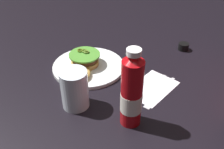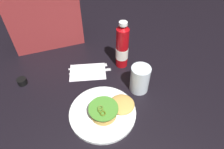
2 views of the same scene
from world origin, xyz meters
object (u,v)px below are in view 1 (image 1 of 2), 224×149
(napkin, at_px, (152,87))
(ketchup_bottle, at_px, (132,93))
(burger_sandwich, at_px, (82,64))
(condiment_cup, at_px, (183,47))
(spoon_utensil, at_px, (140,86))
(dinner_plate, at_px, (89,67))
(fork_utensil, at_px, (158,94))
(butter_knife, at_px, (148,90))
(water_glass, at_px, (75,89))

(napkin, bearing_deg, ketchup_bottle, -1.03)
(burger_sandwich, height_order, ketchup_bottle, ketchup_bottle)
(condiment_cup, distance_m, spoon_utensil, 0.34)
(dinner_plate, bearing_deg, napkin, 89.14)
(spoon_utensil, bearing_deg, napkin, 115.45)
(dinner_plate, bearing_deg, ketchup_bottle, 54.24)
(fork_utensil, bearing_deg, burger_sandwich, -90.14)
(ketchup_bottle, xyz_separation_m, condiment_cup, (-0.50, 0.03, -0.10))
(butter_knife, bearing_deg, water_glass, -47.27)
(fork_utensil, bearing_deg, water_glass, -52.77)
(burger_sandwich, relative_size, butter_knife, 0.94)
(spoon_utensil, xyz_separation_m, butter_knife, (0.01, 0.03, 0.00))
(ketchup_bottle, xyz_separation_m, butter_knife, (-0.16, -0.00, -0.11))
(spoon_utensil, relative_size, fork_utensil, 0.86)
(dinner_plate, relative_size, napkin, 1.53)
(fork_utensil, bearing_deg, dinner_plate, -96.17)
(dinner_plate, bearing_deg, water_glass, 20.48)
(water_glass, relative_size, butter_knife, 0.61)
(burger_sandwich, bearing_deg, fork_utensil, 89.86)
(ketchup_bottle, relative_size, condiment_cup, 5.63)
(water_glass, bearing_deg, butter_knife, 132.73)
(burger_sandwich, relative_size, water_glass, 1.52)
(condiment_cup, xyz_separation_m, spoon_utensil, (0.33, -0.07, -0.01))
(fork_utensil, bearing_deg, butter_knife, -92.88)
(condiment_cup, height_order, spoon_utensil, condiment_cup)
(ketchup_bottle, height_order, water_glass, ketchup_bottle)
(ketchup_bottle, xyz_separation_m, spoon_utensil, (-0.16, -0.04, -0.11))
(butter_knife, bearing_deg, ketchup_bottle, 0.54)
(condiment_cup, distance_m, fork_utensil, 0.34)
(water_glass, xyz_separation_m, condiment_cup, (-0.51, 0.22, -0.05))
(dinner_plate, bearing_deg, fork_utensil, 83.83)
(ketchup_bottle, relative_size, butter_knife, 1.18)
(condiment_cup, relative_size, butter_knife, 0.21)
(spoon_utensil, relative_size, butter_knife, 0.83)
(water_glass, bearing_deg, ketchup_bottle, 93.90)
(ketchup_bottle, xyz_separation_m, fork_utensil, (-0.16, 0.04, -0.11))
(butter_knife, bearing_deg, napkin, 169.64)
(condiment_cup, distance_m, butter_knife, 0.34)
(spoon_utensil, bearing_deg, ketchup_bottle, 12.34)
(ketchup_bottle, height_order, spoon_utensil, ketchup_bottle)
(ketchup_bottle, bearing_deg, napkin, 178.97)
(water_glass, height_order, spoon_utensil, water_glass)
(water_glass, distance_m, condiment_cup, 0.56)
(dinner_plate, distance_m, spoon_utensil, 0.23)
(burger_sandwich, xyz_separation_m, fork_utensil, (0.00, 0.31, -0.03))
(ketchup_bottle, distance_m, napkin, 0.21)
(ketchup_bottle, distance_m, spoon_utensil, 0.20)
(water_glass, height_order, butter_knife, water_glass)
(spoon_utensil, bearing_deg, condiment_cup, 168.57)
(dinner_plate, height_order, butter_knife, dinner_plate)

